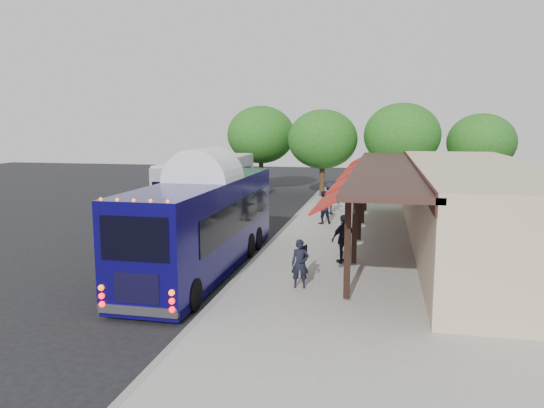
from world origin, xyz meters
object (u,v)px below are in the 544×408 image
Objects in this scene: coach_bus at (205,219)px; ped_c at (344,239)px; city_bus at (211,183)px; sign_board at (304,255)px; ped_b at (323,207)px; ped_d at (330,198)px; ped_a at (300,264)px.

coach_bus is 6.09× the size of ped_c.
city_bus is 13.29m from ped_c.
sign_board is at bearing 18.53° from ped_c.
city_bus reaches higher than ped_b.
city_bus is 6.75× the size of ped_d.
ped_a is at bearing 32.80° from ped_c.
ped_c is (4.85, 1.43, -0.82)m from coach_bus.
ped_c is at bearing 71.75° from sign_board.
coach_bus is 6.50× the size of ped_b.
sign_board is at bearing 72.54° from ped_b.
ped_a is 0.85× the size of ped_c.
sign_board is at bearing -6.25° from coach_bus.
ped_a is (3.72, -1.84, -0.96)m from coach_bus.
ped_c is (8.46, -10.23, -0.74)m from city_bus.
ped_d is 1.78× the size of sign_board.
ped_a is 3.46m from ped_c.
coach_bus reaches higher than ped_b.
city_bus is 15.39m from ped_a.
ped_d is at bearing -119.90° from ped_c.
city_bus is 6.73× the size of ped_c.
ped_a reaches higher than sign_board.
ped_c is 2.22m from sign_board.
ped_d is at bearing -110.89° from ped_b.
city_bus is at bearing 107.54° from coach_bus.
sign_board is (-1.21, -1.85, -0.22)m from ped_c.
ped_c reaches higher than ped_a.
ped_a is 1.52× the size of sign_board.
ped_d is at bearing 106.58° from sign_board.
ped_b is 0.94× the size of ped_c.
ped_d is at bearing 75.06° from coach_bus.
ped_a is 10.87m from ped_b.
city_bus is at bearing -40.97° from ped_b.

